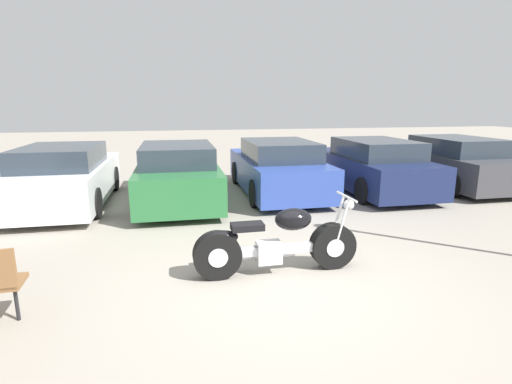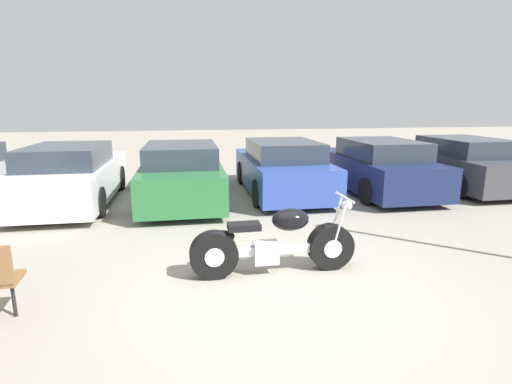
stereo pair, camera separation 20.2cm
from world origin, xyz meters
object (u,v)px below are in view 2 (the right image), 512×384
(parked_car_green, at_px, (182,174))
(parked_car_blue, at_px, (282,168))
(motorcycle, at_px, (273,244))
(parked_car_navy, at_px, (377,167))
(parked_car_dark_grey, at_px, (458,164))
(parked_car_white, at_px, (71,176))

(parked_car_green, distance_m, parked_car_blue, 2.57)
(motorcycle, xyz_separation_m, parked_car_navy, (3.83, 4.68, 0.22))
(motorcycle, bearing_deg, parked_car_green, 105.60)
(parked_car_dark_grey, bearing_deg, parked_car_navy, -175.69)
(parked_car_white, xyz_separation_m, parked_car_navy, (7.65, 0.02, 0.00))
(parked_car_navy, bearing_deg, parked_car_white, -179.86)
(parked_car_white, xyz_separation_m, parked_car_dark_grey, (10.20, 0.21, 0.00))
(parked_car_green, xyz_separation_m, parked_car_dark_grey, (7.65, 0.34, 0.00))
(motorcycle, height_order, parked_car_white, parked_car_white)
(parked_car_white, distance_m, parked_car_green, 2.55)
(parked_car_green, height_order, parked_car_blue, same)
(motorcycle, bearing_deg, parked_car_white, 129.29)
(parked_car_navy, relative_size, parked_car_dark_grey, 1.00)
(parked_car_green, relative_size, parked_car_navy, 1.00)
(parked_car_dark_grey, bearing_deg, parked_car_green, -177.44)
(parked_car_green, bearing_deg, motorcycle, -74.40)
(parked_car_green, bearing_deg, parked_car_white, 177.04)
(parked_car_navy, bearing_deg, parked_car_blue, 175.44)
(motorcycle, relative_size, parked_car_green, 0.52)
(parked_car_navy, bearing_deg, parked_car_green, -178.31)
(motorcycle, height_order, parked_car_dark_grey, parked_car_dark_grey)
(parked_car_white, distance_m, parked_car_navy, 7.65)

